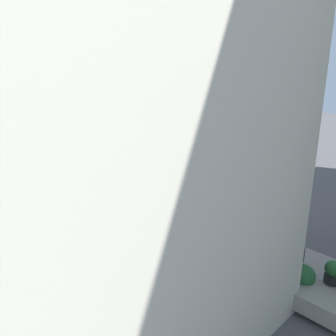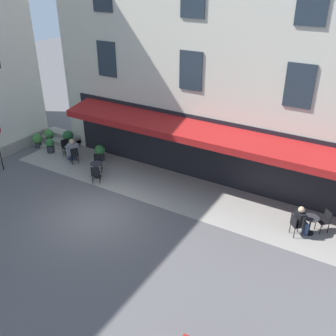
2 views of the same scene
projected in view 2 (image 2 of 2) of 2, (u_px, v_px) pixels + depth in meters
ground_plane at (97, 214)px, 16.07m from camera, size 70.00×70.00×0.00m
sidewalk_cafe_terrace at (202, 198)px, 17.18m from camera, size 20.50×3.20×0.01m
cafe_building_facade at (281, 8)px, 17.98m from camera, size 20.00×10.70×15.00m
back_alley_steps at (61, 139)px, 22.44m from camera, size 2.40×1.75×0.60m
cafe_table_near_entrance at (310, 223)px, 14.71m from camera, size 0.60×0.60×0.75m
cafe_chair_black_near_door at (295, 224)px, 14.57m from camera, size 0.57×0.57×0.91m
cafe_chair_black_back_row at (325, 219)px, 14.82m from camera, size 0.57×0.57×0.91m
cafe_table_mid_terrace at (71, 151)px, 20.48m from camera, size 0.60×0.60×0.75m
cafe_chair_black_under_awning at (74, 154)px, 19.97m from camera, size 0.54×0.54×0.91m
cafe_chair_black_kerbside at (66, 146)px, 20.90m from camera, size 0.52×0.52×0.91m
cafe_table_streetside at (97, 168)px, 18.73m from camera, size 0.60×0.60×0.75m
cafe_chair_black_corner_left at (96, 173)px, 18.14m from camera, size 0.56×0.56×0.91m
cafe_chair_black_corner_right at (98, 161)px, 19.26m from camera, size 0.56×0.56×0.91m
seated_patron_in_grey at (72, 150)px, 20.06m from camera, size 0.68×0.65×1.35m
seated_companion_in_black at (301, 220)px, 14.54m from camera, size 0.62×0.62×1.29m
potted_plant_entrance_left at (49, 136)px, 22.25m from camera, size 0.53×0.53×0.91m
potted_plant_by_steps at (68, 137)px, 21.85m from camera, size 0.61×0.61×0.99m
potted_plant_entrance_right at (100, 152)px, 20.34m from camera, size 0.55×0.55×0.89m
potted_plant_mid_terrace at (50, 145)px, 21.27m from camera, size 0.46×0.46×0.82m
potted_plant_under_sign at (37, 140)px, 21.89m from camera, size 0.54×0.54×0.80m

